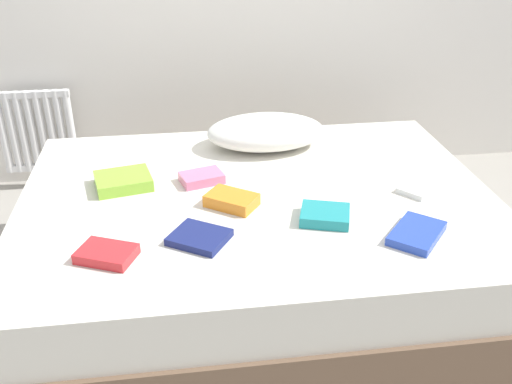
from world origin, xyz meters
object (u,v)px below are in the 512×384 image
(textbook_navy, at_px, (199,237))
(textbook_red, at_px, (107,254))
(pillow, at_px, (266,132))
(radiator, at_px, (37,132))
(bed, at_px, (258,244))
(textbook_orange, at_px, (232,200))
(textbook_white, at_px, (422,185))
(textbook_lime, at_px, (123,181))
(textbook_blue, at_px, (417,233))
(textbook_teal, at_px, (325,215))
(textbook_pink, at_px, (202,178))

(textbook_navy, height_order, textbook_red, textbook_red)
(textbook_red, bearing_deg, textbook_navy, 35.88)
(pillow, distance_m, textbook_navy, 0.90)
(radiator, distance_m, textbook_navy, 1.77)
(bed, xyz_separation_m, textbook_orange, (-0.12, -0.09, 0.28))
(radiator, height_order, textbook_white, radiator)
(textbook_orange, height_order, textbook_navy, textbook_orange)
(pillow, distance_m, textbook_lime, 0.75)
(pillow, xyz_separation_m, textbook_red, (-0.69, -0.89, -0.06))
(bed, distance_m, textbook_orange, 0.31)
(pillow, height_order, textbook_navy, pillow)
(bed, bearing_deg, radiator, 133.61)
(textbook_blue, xyz_separation_m, textbook_orange, (-0.64, 0.33, 0.01))
(textbook_lime, xyz_separation_m, textbook_red, (-0.02, -0.54, -0.01))
(textbook_blue, relative_size, textbook_orange, 1.19)
(textbook_white, bearing_deg, textbook_red, 155.83)
(pillow, height_order, textbook_orange, pillow)
(textbook_white, bearing_deg, textbook_navy, 156.91)
(radiator, relative_size, textbook_teal, 2.69)
(textbook_pink, bearing_deg, radiator, 114.44)
(radiator, xyz_separation_m, textbook_blue, (1.67, -1.62, 0.15))
(pillow, distance_m, textbook_teal, 0.75)
(pillow, bearing_deg, textbook_navy, -114.27)
(radiator, relative_size, pillow, 0.86)
(textbook_blue, xyz_separation_m, textbook_pink, (-0.75, 0.56, 0.00))
(bed, relative_size, textbook_pink, 11.34)
(textbook_orange, height_order, textbook_white, textbook_orange)
(textbook_teal, xyz_separation_m, textbook_white, (0.48, 0.21, -0.01))
(textbook_red, bearing_deg, radiator, 132.98)
(textbook_blue, distance_m, textbook_red, 1.11)
(textbook_blue, bearing_deg, pillow, 65.61)
(textbook_blue, height_order, textbook_pink, textbook_pink)
(textbook_orange, bearing_deg, textbook_teal, 9.89)
(textbook_white, xyz_separation_m, textbook_pink, (-0.93, 0.18, 0.01))
(textbook_red, bearing_deg, textbook_pink, 80.31)
(textbook_lime, distance_m, textbook_white, 1.27)
(textbook_teal, relative_size, textbook_pink, 1.04)
(pillow, xyz_separation_m, textbook_lime, (-0.67, -0.34, -0.05))
(textbook_lime, bearing_deg, textbook_navy, -69.73)
(textbook_red, relative_size, textbook_white, 0.79)
(textbook_white, distance_m, textbook_pink, 0.94)
(textbook_white, height_order, textbook_pink, textbook_pink)
(bed, height_order, textbook_navy, textbook_navy)
(pillow, height_order, textbook_white, pillow)
(radiator, distance_m, textbook_teal, 2.00)
(textbook_red, bearing_deg, textbook_orange, 57.59)
(textbook_orange, xyz_separation_m, textbook_white, (0.82, 0.05, -0.01))
(textbook_orange, distance_m, textbook_navy, 0.28)
(textbook_red, bearing_deg, textbook_lime, 111.36)
(radiator, distance_m, textbook_lime, 1.22)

